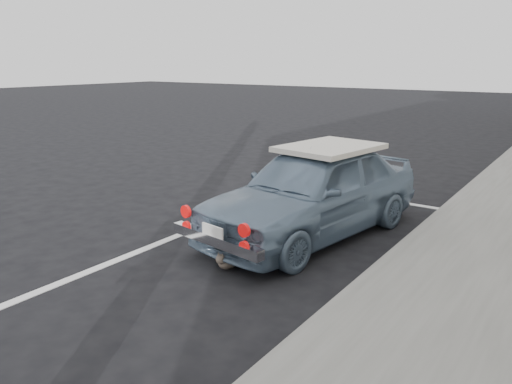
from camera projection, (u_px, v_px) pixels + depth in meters
sidewalk at (481, 380)px, 3.63m from camera, size 2.80×40.00×0.15m
pline_front at (370, 198)px, 8.71m from camera, size 3.00×0.12×0.01m
pline_side at (170, 239)px, 6.70m from camera, size 0.12×7.00×0.01m
retro_coupe at (313, 190)px, 6.74m from camera, size 2.00×3.81×1.23m
cat at (228, 260)px, 5.73m from camera, size 0.21×0.43×0.23m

